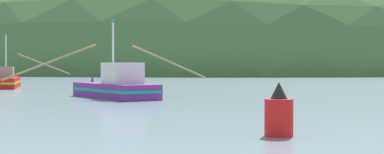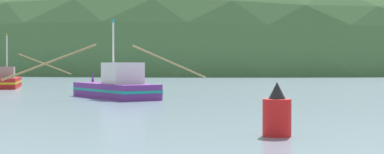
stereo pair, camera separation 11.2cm
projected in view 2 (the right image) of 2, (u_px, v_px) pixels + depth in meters
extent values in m
ellipsoid|color=#47703D|center=(211.00, 72.00, 184.22)|extent=(214.91, 171.93, 76.49)
ellipsoid|color=#47703D|center=(108.00, 70.00, 261.77)|extent=(152.99, 122.39, 66.79)
cube|color=#6B2D84|center=(115.00, 91.00, 35.02)|extent=(6.91, 7.58, 0.94)
cube|color=teal|center=(115.00, 90.00, 35.02)|extent=(6.98, 7.66, 0.17)
cone|color=#6B2D84|center=(93.00, 77.00, 37.96)|extent=(0.28, 0.28, 0.70)
cube|color=silver|center=(123.00, 73.00, 34.05)|extent=(2.88, 2.89, 1.33)
cylinder|color=silver|center=(113.00, 53.00, 35.15)|extent=(0.12, 0.12, 3.90)
cube|color=teal|center=(113.00, 21.00, 35.11)|extent=(0.25, 0.30, 0.20)
cylinder|color=#997F4C|center=(51.00, 62.00, 32.67)|extent=(4.57, 3.82, 2.27)
cylinder|color=#997F4C|center=(171.00, 62.00, 37.30)|extent=(4.57, 3.82, 2.27)
cube|color=red|center=(7.00, 83.00, 51.36)|extent=(4.92, 8.84, 0.96)
cube|color=gold|center=(7.00, 82.00, 51.36)|extent=(4.97, 8.93, 0.17)
cone|color=red|center=(11.00, 73.00, 55.20)|extent=(0.26, 0.26, 0.70)
cube|color=gray|center=(6.00, 72.00, 49.91)|extent=(2.10, 2.38, 1.03)
cylinder|color=silver|center=(7.00, 57.00, 51.14)|extent=(0.12, 0.12, 3.92)
cube|color=gold|center=(7.00, 35.00, 51.10)|extent=(0.15, 0.35, 0.20)
cylinder|color=#997F4C|center=(45.00, 64.00, 52.15)|extent=(4.64, 1.79, 2.04)
cylinder|color=red|center=(277.00, 118.00, 15.97)|extent=(0.84, 0.84, 1.09)
cone|color=black|center=(277.00, 90.00, 15.95)|extent=(0.50, 0.50, 0.50)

